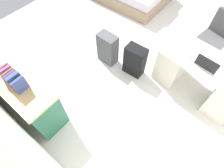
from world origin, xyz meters
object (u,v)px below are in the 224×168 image
(desk, at_px, (200,77))
(computer_mouse, at_px, (191,55))
(suitcase_black, at_px, (135,61))
(office_chair, at_px, (213,40))
(laptop, at_px, (207,64))
(suitcase_spare_grey, at_px, (108,49))
(credenza, at_px, (16,86))

(desk, distance_m, computer_mouse, 0.46)
(suitcase_black, distance_m, computer_mouse, 0.94)
(desk, bearing_deg, computer_mouse, 9.62)
(desk, bearing_deg, office_chair, -79.10)
(office_chair, height_order, laptop, same)
(desk, relative_size, suitcase_black, 2.46)
(suitcase_spare_grey, height_order, laptop, laptop)
(suitcase_black, xyz_separation_m, laptop, (-1.03, -0.23, 0.48))
(laptop, relative_size, computer_mouse, 3.27)
(office_chair, height_order, suitcase_black, office_chair)
(credenza, bearing_deg, desk, -136.66)
(credenza, distance_m, suitcase_spare_grey, 1.68)
(office_chair, height_order, suitcase_spare_grey, office_chair)
(credenza, bearing_deg, office_chair, -124.03)
(suitcase_spare_grey, xyz_separation_m, computer_mouse, (-1.33, -0.37, 0.44))
(desk, height_order, credenza, credenza)
(suitcase_spare_grey, bearing_deg, desk, -164.68)
(desk, height_order, laptop, laptop)
(office_chair, bearing_deg, suitcase_spare_grey, 42.38)
(office_chair, height_order, computer_mouse, office_chair)
(suitcase_spare_grey, bearing_deg, suitcase_black, -171.16)
(suitcase_black, relative_size, laptop, 1.85)
(computer_mouse, bearing_deg, laptop, 170.98)
(office_chair, bearing_deg, suitcase_black, 54.62)
(laptop, bearing_deg, credenza, 42.00)
(suitcase_black, height_order, suitcase_spare_grey, suitcase_spare_grey)
(suitcase_spare_grey, distance_m, computer_mouse, 1.45)
(office_chair, height_order, credenza, office_chair)
(office_chair, distance_m, laptop, 1.07)
(office_chair, bearing_deg, desk, 100.90)
(office_chair, relative_size, computer_mouse, 9.40)
(suitcase_black, height_order, computer_mouse, computer_mouse)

